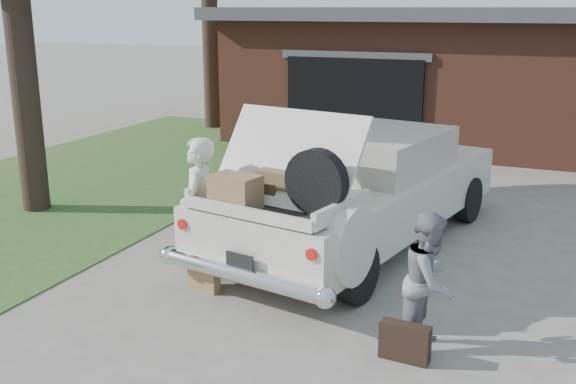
% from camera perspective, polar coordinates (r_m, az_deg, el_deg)
% --- Properties ---
extents(ground, '(90.00, 90.00, 0.00)m').
position_cam_1_polar(ground, '(8.17, -1.66, -8.50)').
color(ground, gray).
rests_on(ground, ground).
extents(grass_strip, '(6.00, 16.00, 0.02)m').
position_cam_1_polar(grass_strip, '(13.45, -17.86, 0.45)').
color(grass_strip, '#2D4C1E').
rests_on(grass_strip, ground).
extents(house, '(12.80, 7.80, 3.30)m').
position_cam_1_polar(house, '(18.45, 16.45, 9.69)').
color(house, brown).
rests_on(house, ground).
extents(sedan, '(3.18, 5.90, 2.12)m').
position_cam_1_polar(sedan, '(9.60, 5.94, 0.32)').
color(sedan, beige).
rests_on(sedan, ground).
extents(woman_left, '(0.62, 0.76, 1.82)m').
position_cam_1_polar(woman_left, '(8.26, -7.60, -1.62)').
color(woman_left, silver).
rests_on(woman_left, ground).
extents(woman_right, '(0.61, 0.75, 1.41)m').
position_cam_1_polar(woman_right, '(6.81, 11.90, -7.43)').
color(woman_right, gray).
rests_on(woman_right, ground).
extents(suitcase_left, '(0.44, 0.22, 0.33)m').
position_cam_1_polar(suitcase_left, '(8.23, -7.13, -7.18)').
color(suitcase_left, '#9A7D4E').
rests_on(suitcase_left, ground).
extents(suitcase_right, '(0.50, 0.19, 0.38)m').
position_cam_1_polar(suitcase_right, '(6.74, 9.86, -12.41)').
color(suitcase_right, black).
rests_on(suitcase_right, ground).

